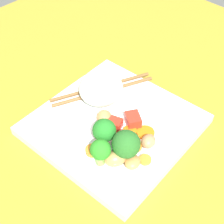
% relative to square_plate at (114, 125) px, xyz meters
% --- Properties ---
extents(ground_plane, '(1.10, 1.10, 0.02)m').
position_rel_square_plate_xyz_m(ground_plane, '(0.00, 0.00, -0.02)').
color(ground_plane, olive).
extents(square_plate, '(0.29, 0.29, 0.02)m').
position_rel_square_plate_xyz_m(square_plate, '(0.00, 0.00, 0.00)').
color(square_plate, white).
rests_on(square_plate, ground_plane).
extents(rice_mound, '(0.11, 0.12, 0.07)m').
position_rel_square_plate_xyz_m(rice_mound, '(-0.06, 0.02, 0.04)').
color(rice_mound, white).
rests_on(rice_mound, square_plate).
extents(broccoli_floret_0, '(0.04, 0.04, 0.06)m').
position_rel_square_plate_xyz_m(broccoli_floret_0, '(0.02, -0.05, 0.04)').
color(broccoli_floret_0, '#61AE46').
rests_on(broccoli_floret_0, square_plate).
extents(broccoli_floret_1, '(0.05, 0.05, 0.06)m').
position_rel_square_plate_xyz_m(broccoli_floret_1, '(0.07, -0.05, 0.04)').
color(broccoli_floret_1, '#77BE56').
rests_on(broccoli_floret_1, square_plate).
extents(broccoli_floret_2, '(0.03, 0.03, 0.05)m').
position_rel_square_plate_xyz_m(broccoli_floret_2, '(0.05, -0.08, 0.04)').
color(broccoli_floret_2, '#7FC04C').
rests_on(broccoli_floret_2, square_plate).
extents(carrot_slice_0, '(0.04, 0.04, 0.01)m').
position_rel_square_plate_xyz_m(carrot_slice_0, '(0.04, -0.02, 0.01)').
color(carrot_slice_0, orange).
rests_on(carrot_slice_0, square_plate).
extents(carrot_slice_1, '(0.04, 0.04, 0.00)m').
position_rel_square_plate_xyz_m(carrot_slice_1, '(0.06, 0.02, 0.01)').
color(carrot_slice_1, orange).
rests_on(carrot_slice_1, square_plate).
extents(carrot_slice_2, '(0.04, 0.04, 0.01)m').
position_rel_square_plate_xyz_m(carrot_slice_2, '(0.02, -0.08, 0.01)').
color(carrot_slice_2, orange).
rests_on(carrot_slice_2, square_plate).
extents(carrot_slice_3, '(0.03, 0.03, 0.01)m').
position_rel_square_plate_xyz_m(carrot_slice_3, '(0.10, -0.03, 0.01)').
color(carrot_slice_3, orange).
rests_on(carrot_slice_3, square_plate).
extents(carrot_slice_4, '(0.03, 0.03, 0.01)m').
position_rel_square_plate_xyz_m(carrot_slice_4, '(0.04, -0.00, 0.01)').
color(carrot_slice_4, orange).
rests_on(carrot_slice_4, square_plate).
extents(carrot_slice_5, '(0.03, 0.03, 0.01)m').
position_rel_square_plate_xyz_m(carrot_slice_5, '(0.07, -0.02, 0.01)').
color(carrot_slice_5, orange).
rests_on(carrot_slice_5, square_plate).
extents(pepper_chunk_0, '(0.03, 0.03, 0.02)m').
position_rel_square_plate_xyz_m(pepper_chunk_0, '(0.01, -0.01, 0.02)').
color(pepper_chunk_0, red).
rests_on(pepper_chunk_0, square_plate).
extents(pepper_chunk_1, '(0.04, 0.04, 0.02)m').
position_rel_square_plate_xyz_m(pepper_chunk_1, '(0.03, 0.02, 0.02)').
color(pepper_chunk_1, red).
rests_on(pepper_chunk_1, square_plate).
extents(pepper_chunk_2, '(0.02, 0.03, 0.02)m').
position_rel_square_plate_xyz_m(pepper_chunk_2, '(0.01, -0.03, 0.02)').
color(pepper_chunk_2, red).
rests_on(pepper_chunk_2, square_plate).
extents(chicken_piece_0, '(0.03, 0.04, 0.02)m').
position_rel_square_plate_xyz_m(chicken_piece_0, '(0.09, -0.05, 0.02)').
color(chicken_piece_0, '#BA8648').
rests_on(chicken_piece_0, square_plate).
extents(chicken_piece_1, '(0.04, 0.04, 0.02)m').
position_rel_square_plate_xyz_m(chicken_piece_1, '(-0.01, -0.01, 0.02)').
color(chicken_piece_1, '#B2814A').
rests_on(chicken_piece_1, square_plate).
extents(chicken_piece_2, '(0.03, 0.03, 0.02)m').
position_rel_square_plate_xyz_m(chicken_piece_2, '(0.08, 0.00, 0.02)').
color(chicken_piece_2, '#B18054').
rests_on(chicken_piece_2, square_plate).
extents(chicken_piece_3, '(0.04, 0.05, 0.03)m').
position_rel_square_plate_xyz_m(chicken_piece_3, '(0.07, -0.07, 0.02)').
color(chicken_piece_3, tan).
rests_on(chicken_piece_3, square_plate).
extents(chopstick_pair, '(0.11, 0.21, 0.01)m').
position_rel_square_plate_xyz_m(chopstick_pair, '(-0.08, 0.05, 0.01)').
color(chopstick_pair, brown).
rests_on(chopstick_pair, square_plate).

